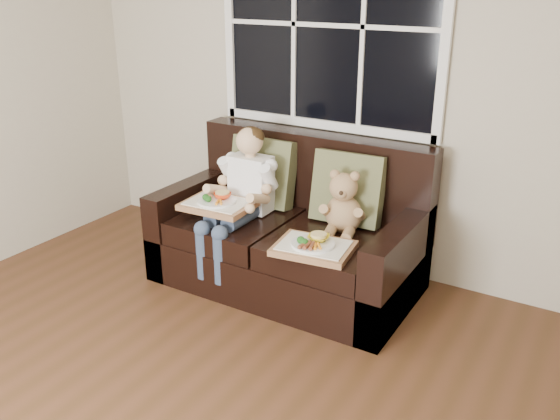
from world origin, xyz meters
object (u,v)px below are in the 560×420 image
Objects in this scene: child at (242,187)px; teddy_bear at (343,206)px; loveseat at (291,238)px; tray_right at (314,247)px; tray_left at (218,203)px.

child is 2.18× the size of teddy_bear.
loveseat is 3.49× the size of tray_right.
tray_left is (-0.76, -0.28, -0.04)m from teddy_bear.
loveseat is at bearing 165.50° from teddy_bear.
teddy_bear is 0.81m from tray_left.
tray_left is at bearing -144.26° from loveseat.
loveseat is at bearing 21.74° from child.
teddy_bear is 0.91× the size of tray_left.
tray_right is (0.36, -0.36, 0.17)m from loveseat.
tray_right is at bearing -105.86° from teddy_bear.
tray_right is at bearing -19.89° from child.
loveseat is 0.55m from tray_left.
child is 0.20m from tray_left.
teddy_bear is at bearing -0.44° from loveseat.
child is 1.97× the size of tray_left.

